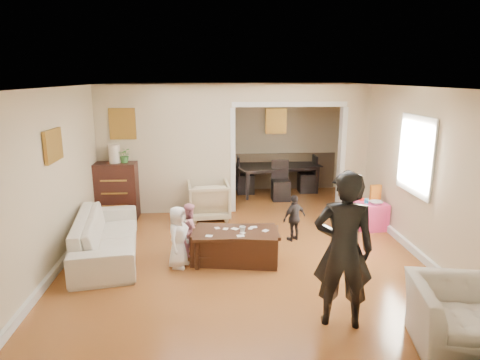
{
  "coord_description": "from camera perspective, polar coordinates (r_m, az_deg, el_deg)",
  "views": [
    {
      "loc": [
        -0.48,
        -6.63,
        2.75
      ],
      "look_at": [
        0.0,
        0.2,
        1.05
      ],
      "focal_mm": 31.31,
      "sensor_mm": 36.0,
      "label": 1
    }
  ],
  "objects": [
    {
      "name": "floor",
      "position": [
        7.2,
        0.11,
        -8.53
      ],
      "size": [
        7.0,
        7.0,
        0.0
      ],
      "primitive_type": "plane",
      "color": "#A8622B",
      "rests_on": "ground"
    },
    {
      "name": "partition_left",
      "position": [
        8.6,
        -9.95,
        4.03
      ],
      "size": [
        2.75,
        0.18,
        2.6
      ],
      "primitive_type": "cube",
      "color": "beige",
      "rests_on": "ground"
    },
    {
      "name": "partition_right",
      "position": [
        9.05,
        15.14,
        4.24
      ],
      "size": [
        0.55,
        0.18,
        2.6
      ],
      "primitive_type": "cube",
      "color": "beige",
      "rests_on": "ground"
    },
    {
      "name": "partition_header",
      "position": [
        8.58,
        6.74,
        11.68
      ],
      "size": [
        2.22,
        0.18,
        0.35
      ],
      "primitive_type": "cube",
      "color": "beige",
      "rests_on": "partition_right"
    },
    {
      "name": "window_pane",
      "position": [
        7.11,
        22.92,
        3.12
      ],
      "size": [
        0.03,
        0.95,
        1.1
      ],
      "primitive_type": "cube",
      "color": "white",
      "rests_on": "ground"
    },
    {
      "name": "framed_art_partition",
      "position": [
        8.56,
        -15.72,
        7.39
      ],
      "size": [
        0.45,
        0.03,
        0.55
      ],
      "primitive_type": "cube",
      "color": "brown",
      "rests_on": "partition_left"
    },
    {
      "name": "framed_art_sofa_wall",
      "position": [
        6.5,
        -24.1,
        4.32
      ],
      "size": [
        0.03,
        0.55,
        0.4
      ],
      "primitive_type": "cube",
      "color": "brown"
    },
    {
      "name": "framed_art_alcove",
      "position": [
        10.25,
        4.93,
        8.02
      ],
      "size": [
        0.45,
        0.03,
        0.55
      ],
      "primitive_type": "cube",
      "color": "brown"
    },
    {
      "name": "sofa",
      "position": [
        6.93,
        -17.71,
        -7.21
      ],
      "size": [
        1.23,
        2.37,
        0.66
      ],
      "primitive_type": "imported",
      "rotation": [
        0.0,
        0.0,
        1.73
      ],
      "color": "beige",
      "rests_on": "ground"
    },
    {
      "name": "armchair_back",
      "position": [
        8.29,
        -4.3,
        -2.76
      ],
      "size": [
        0.86,
        0.88,
        0.74
      ],
      "primitive_type": "imported",
      "rotation": [
        0.0,
        0.0,
        3.22
      ],
      "color": "tan",
      "rests_on": "ground"
    },
    {
      "name": "armchair_front",
      "position": [
        5.1,
        28.31,
        -16.1
      ],
      "size": [
        1.19,
        1.09,
        0.68
      ],
      "primitive_type": "imported",
      "rotation": [
        0.0,
        0.0,
        -0.19
      ],
      "color": "beige",
      "rests_on": "ground"
    },
    {
      "name": "dresser",
      "position": [
        8.64,
        -16.42,
        -1.34
      ],
      "size": [
        0.81,
        0.45,
        1.11
      ],
      "primitive_type": "cube",
      "color": "#34140F",
      "rests_on": "ground"
    },
    {
      "name": "table_lamp",
      "position": [
        8.49,
        -16.76,
        3.46
      ],
      "size": [
        0.22,
        0.22,
        0.36
      ],
      "primitive_type": "cylinder",
      "color": "beige",
      "rests_on": "dresser"
    },
    {
      "name": "potted_plant",
      "position": [
        8.45,
        -15.42,
        3.28
      ],
      "size": [
        0.27,
        0.23,
        0.29
      ],
      "primitive_type": "imported",
      "color": "#407936",
      "rests_on": "dresser"
    },
    {
      "name": "coffee_table",
      "position": [
        6.45,
        -0.6,
        -8.95
      ],
      "size": [
        1.37,
        0.85,
        0.48
      ],
      "primitive_type": "cube",
      "rotation": [
        0.0,
        0.0,
        -0.17
      ],
      "color": "#3C2013",
      "rests_on": "ground"
    },
    {
      "name": "coffee_cup",
      "position": [
        6.31,
        0.33,
        -6.72
      ],
      "size": [
        0.11,
        0.11,
        0.09
      ],
      "primitive_type": "imported",
      "rotation": [
        0.0,
        0.0,
        -0.17
      ],
      "color": "silver",
      "rests_on": "coffee_table"
    },
    {
      "name": "play_table",
      "position": [
        8.14,
        17.24,
        -4.6
      ],
      "size": [
        0.58,
        0.58,
        0.5
      ],
      "primitive_type": "cube",
      "rotation": [
        0.0,
        0.0,
        0.13
      ],
      "color": "#FF4392",
      "rests_on": "ground"
    },
    {
      "name": "cereal_box",
      "position": [
        8.15,
        17.98,
        -1.67
      ],
      "size": [
        0.21,
        0.1,
        0.3
      ],
      "primitive_type": "cube",
      "rotation": [
        0.0,
        0.0,
        0.13
      ],
      "color": "yellow",
      "rests_on": "play_table"
    },
    {
      "name": "cyan_cup",
      "position": [
        7.97,
        16.85,
        -2.77
      ],
      "size": [
        0.08,
        0.08,
        0.08
      ],
      "primitive_type": "cylinder",
      "color": "#2AAED5",
      "rests_on": "play_table"
    },
    {
      "name": "toy_block",
      "position": [
        8.12,
        16.29,
        -2.53
      ],
      "size": [
        0.1,
        0.09,
        0.05
      ],
      "primitive_type": "cube",
      "rotation": [
        0.0,
        0.0,
        0.48
      ],
      "color": "red",
      "rests_on": "play_table"
    },
    {
      "name": "play_bowl",
      "position": [
        7.97,
        18.03,
        -2.95
      ],
      "size": [
        0.26,
        0.26,
        0.06
      ],
      "primitive_type": "imported",
      "rotation": [
        0.0,
        0.0,
        0.13
      ],
      "color": "white",
      "rests_on": "play_table"
    },
    {
      "name": "dining_table",
      "position": [
        10.17,
        4.99,
        0.21
      ],
      "size": [
        2.16,
        1.51,
        0.69
      ],
      "primitive_type": "imported",
      "rotation": [
        0.0,
        0.0,
        0.23
      ],
      "color": "black",
      "rests_on": "ground"
    },
    {
      "name": "adult_person",
      "position": [
        4.79,
        13.9,
        -9.23
      ],
      "size": [
        0.74,
        0.56,
        1.8
      ],
      "primitive_type": "imported",
      "rotation": [
        0.0,
        0.0,
        2.92
      ],
      "color": "black",
      "rests_on": "ground"
    },
    {
      "name": "child_kneel_a",
      "position": [
        6.24,
        -8.41,
        -7.7
      ],
      "size": [
        0.43,
        0.53,
        0.93
      ],
      "primitive_type": "imported",
      "rotation": [
        0.0,
        0.0,
        1.23
      ],
      "color": "white",
      "rests_on": "ground"
    },
    {
      "name": "child_kneel_b",
      "position": [
        6.67,
        -6.82,
        -6.64
      ],
      "size": [
        0.39,
        0.46,
        0.84
      ],
      "primitive_type": "imported",
      "rotation": [
        0.0,
        0.0,
        1.75
      ],
      "color": "pink",
      "rests_on": "ground"
    },
    {
      "name": "child_toddler",
      "position": [
        7.22,
        7.42,
        -5.14
      ],
      "size": [
        0.51,
        0.41,
        0.81
      ],
      "primitive_type": "imported",
      "rotation": [
        0.0,
        0.0,
        -2.61
      ],
      "color": "black",
      "rests_on": "ground"
    },
    {
      "name": "craft_papers",
      "position": [
        6.36,
        -0.33,
        -6.94
      ],
      "size": [
        0.97,
        0.45,
        0.0
      ],
      "color": "white",
      "rests_on": "coffee_table"
    }
  ]
}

